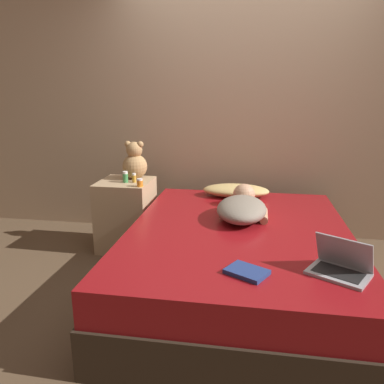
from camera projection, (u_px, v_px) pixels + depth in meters
ground_plane at (237, 293)px, 2.79m from camera, size 12.00×12.00×0.00m
wall_back at (247, 107)px, 3.69m from camera, size 8.00×0.06×2.60m
bed at (238, 262)px, 2.72m from camera, size 1.57×2.05×0.52m
nightstand at (126, 214)px, 3.54m from camera, size 0.47×0.49×0.65m
pillow at (236, 191)px, 3.43m from camera, size 0.60×0.31×0.11m
person_lying at (243, 207)px, 2.87m from camera, size 0.39×0.74×0.19m
laptop at (340, 266)px, 1.98m from camera, size 0.36×0.33×0.20m
teddy_bear at (135, 162)px, 3.51m from camera, size 0.23×0.23×0.36m
bottle_orange at (140, 183)px, 3.24m from camera, size 0.05×0.05×0.07m
bottle_green at (125, 177)px, 3.39m from camera, size 0.05×0.05×0.10m
bottle_amber at (134, 178)px, 3.39m from camera, size 0.04×0.04×0.08m
book at (247, 272)px, 1.98m from camera, size 0.26×0.23×0.02m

